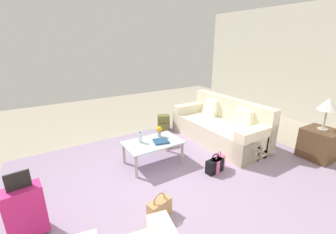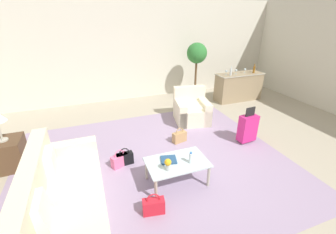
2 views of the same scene
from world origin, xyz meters
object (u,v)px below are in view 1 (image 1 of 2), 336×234
handbag_tan (159,208)px  coffee_table (153,145)px  suitcase_magenta (25,211)px  side_table (319,144)px  handbag_black (215,166)px  flower_vase (159,130)px  handbag_pink (218,163)px  water_bottle (140,138)px  couch (221,127)px  handbag_red (166,140)px  coffee_table_book (161,141)px  table_lamp (328,105)px  backpack_olive (164,123)px

handbag_tan → coffee_table: bearing=-115.1°
coffee_table → suitcase_magenta: suitcase_magenta is taller
side_table → handbag_black: 2.17m
flower_vase → handbag_pink: flower_vase is taller
water_bottle → side_table: size_ratio=0.35×
water_bottle → couch: bearing=-180.0°
handbag_tan → handbag_black: bearing=-163.3°
suitcase_magenta → handbag_red: size_ratio=2.37×
water_bottle → coffee_table_book: water_bottle is taller
table_lamp → handbag_pink: bearing=-19.5°
couch → coffee_table_book: couch is taller
suitcase_magenta → backpack_olive: suitcase_magenta is taller
coffee_table → flower_vase: bearing=-145.7°
flower_vase → backpack_olive: 1.43m
water_bottle → coffee_table_book: 0.38m
suitcase_magenta → flower_vase: bearing=-159.0°
handbag_red → handbag_pink: size_ratio=1.00×
coffee_table → handbag_pink: bearing=136.4°
side_table → handbag_red: side_table is taller
coffee_table_book → handbag_pink: size_ratio=0.72×
handbag_black → backpack_olive: bearing=-96.7°
flower_vase → side_table: (-2.58, 1.65, -0.26)m
couch → suitcase_magenta: 3.89m
table_lamp → coffee_table_book: bearing=-27.9°
couch → coffee_table: bearing=3.2°
table_lamp → backpack_olive: size_ratio=1.53×
handbag_red → handbag_black: bearing=97.5°
water_bottle → handbag_red: bearing=-152.9°
handbag_black → handbag_red: (0.18, -1.33, 0.00)m
couch → backpack_olive: 1.44m
coffee_table_book → handbag_pink: bearing=148.1°
water_bottle → table_lamp: 3.44m
coffee_table_book → handbag_tan: 1.38m
handbag_tan → handbag_pink: bearing=-163.4°
couch → backpack_olive: bearing=-55.9°
couch → coffee_table_book: 1.70m
side_table → backpack_olive: (1.80, -2.79, -0.10)m
couch → water_bottle: bearing=0.0°
table_lamp → handbag_pink: table_lamp is taller
coffee_table_book → side_table: 3.04m
backpack_olive → flower_vase: bearing=55.8°
suitcase_magenta → handbag_red: bearing=-155.1°
couch → handbag_red: couch is taller
coffee_table_book → backpack_olive: size_ratio=0.64×
side_table → handbag_pink: size_ratio=1.63×
flower_vase → suitcase_magenta: (2.22, 0.85, -0.20)m
suitcase_magenta → handbag_black: (-2.75, 0.13, -0.23)m
handbag_pink → table_lamp: bearing=160.5°
water_bottle → side_table: 3.41m
side_table → couch: bearing=-58.0°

